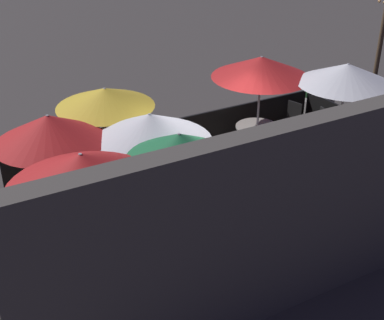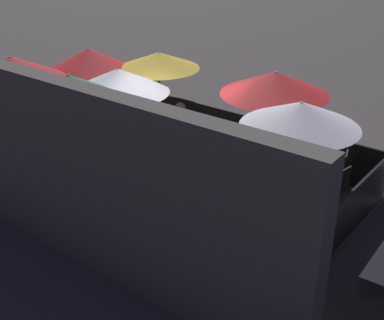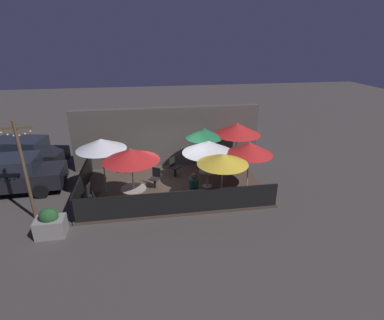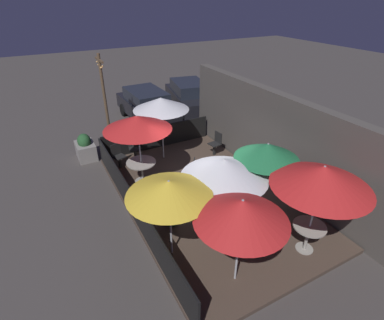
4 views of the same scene
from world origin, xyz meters
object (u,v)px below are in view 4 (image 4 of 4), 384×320
Objects in this scene: patio_umbrella_3 at (161,104)px; light_post at (104,96)px; dining_table_0 at (309,231)px; dining_table_2 at (222,209)px; patio_umbrella_1 at (137,123)px; patio_umbrella_2 at (225,168)px; patio_chair_0 at (191,171)px; patio_chair_3 at (134,147)px; parked_car_1 at (189,96)px; patio_chair_4 at (232,176)px; patio_umbrella_6 at (242,211)px; patio_umbrella_5 at (169,188)px; patron_0 at (171,207)px; patio_umbrella_0 at (322,177)px; dining_table_1 at (141,166)px; patio_chair_2 at (216,143)px; parked_car_0 at (147,105)px; patio_umbrella_4 at (267,151)px; planter_box at (85,148)px; patio_chair_1 at (118,155)px.

light_post reaches higher than patio_umbrella_3.
dining_table_2 is at bearing -140.15° from dining_table_0.
dining_table_0 is at bearing 27.56° from patio_umbrella_1.
patio_chair_0 is at bearing 173.48° from patio_umbrella_2.
parked_car_1 is at bearing 142.00° from patio_chair_3.
patio_umbrella_6 is at bearing 10.06° from patio_chair_4.
patio_umbrella_6 is at bearing 34.28° from patio_umbrella_5.
dining_table_0 is 1.02× the size of dining_table_2.
patron_0 is at bearing -33.49° from patio_chair_4.
patio_umbrella_0 reaches higher than dining_table_1.
patio_umbrella_2 reaches higher than dining_table_0.
parked_car_0 is (-4.86, -1.05, 0.21)m from patio_chair_2.
parked_car_0 is (-8.62, -0.20, -1.37)m from patio_umbrella_4.
patio_chair_4 is 7.92m from parked_car_1.
dining_table_1 is at bearing -160.42° from patio_umbrella_2.
patio_umbrella_5 is 5.30m from patio_chair_3.
planter_box is 4.36m from parked_car_0.
patio_umbrella_3 is at bearing 78.44° from patio_chair_3.
planter_box is (-2.82, -1.34, -0.28)m from dining_table_1.
light_post is (-6.99, -2.53, -0.09)m from patio_umbrella_4.
patio_umbrella_1 is 3.00× the size of dining_table_0.
parked_car_1 is (-4.38, 5.22, 0.24)m from patio_chair_1.
patio_chair_2 is 1.00× the size of patio_chair_3.
dining_table_2 is (4.42, -0.18, -1.60)m from patio_umbrella_3.
patio_chair_2 reaches higher than planter_box.
patio_umbrella_4 is 8.73m from parked_car_0.
patio_umbrella_6 is at bearing -7.92° from patio_umbrella_3.
patio_chair_1 is at bearing -21.68° from patio_chair_2.
patio_umbrella_3 reaches higher than patio_chair_2.
patio_chair_0 is (-2.30, 0.26, -1.39)m from patio_umbrella_2.
patio_umbrella_0 is at bearing 27.56° from patio_umbrella_1.
parked_car_1 is (-8.92, 3.66, 0.12)m from dining_table_2.
patio_umbrella_1 reaches higher than dining_table_2.
patio_umbrella_6 reaches higher than patio_chair_0.
patio_umbrella_4 is (4.50, 1.08, -0.10)m from patio_umbrella_3.
patio_umbrella_2 is 3.63m from dining_table_1.
patio_chair_2 is at bearing 58.78° from patron_0.
patio_chair_4 is 0.75× the size of patron_0.
patron_0 is at bearing 1.18° from light_post.
patio_chair_4 is 6.28m from light_post.
parked_car_0 is at bearing 91.45° from patron_0.
patio_umbrella_6 is 2.25× the size of dining_table_1.
patio_chair_3 is 2.60m from light_post.
patio_umbrella_3 is at bearing 132.98° from dining_table_1.
dining_table_0 is 0.76× the size of planter_box.
planter_box is at bearing 121.69° from patron_0.
patio_umbrella_1 reaches higher than patron_0.
dining_table_2 is at bearing 19.58° from dining_table_1.
patio_umbrella_3 is at bearing 30.05° from light_post.
patio_umbrella_2 reaches higher than dining_table_2.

